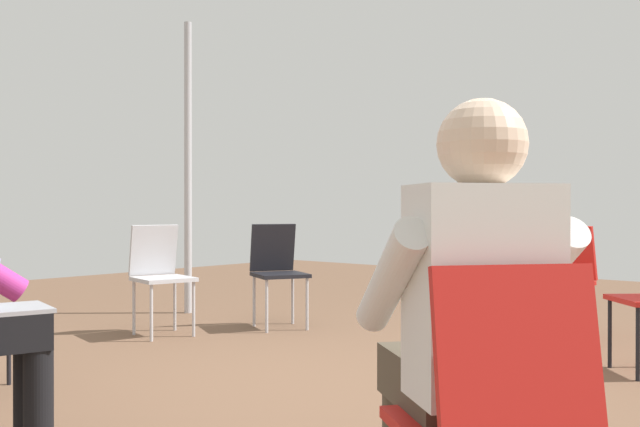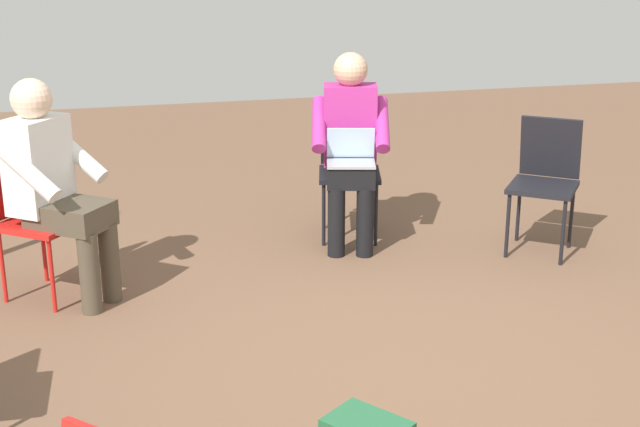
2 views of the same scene
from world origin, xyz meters
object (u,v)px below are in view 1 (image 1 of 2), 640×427
at_px(chair_west, 562,274).
at_px(person_in_white, 467,318).
at_px(chair_southwest, 277,267).
at_px(chair_south, 160,271).
at_px(backpack_near_laptop_user, 492,346).
at_px(chair_northeast, 495,414).

relative_size(chair_west, person_in_white, 0.69).
relative_size(chair_southwest, person_in_white, 0.69).
height_order(chair_south, backpack_near_laptop_user, chair_south).
relative_size(chair_northeast, chair_southwest, 1.00).
height_order(chair_northeast, chair_south, same).
height_order(chair_northeast, person_in_white, person_in_white).
bearing_deg(chair_west, chair_south, 45.99).
height_order(chair_northeast, chair_west, same).
distance_m(chair_northeast, person_in_white, 0.26).
bearing_deg(chair_west, person_in_white, 119.00).
bearing_deg(chair_southwest, chair_west, 141.12).
bearing_deg(chair_northeast, chair_west, 57.70).
bearing_deg(chair_south, chair_southwest, 165.74).
xyz_separation_m(chair_southwest, chair_south, (0.85, -0.44, 0.00)).
bearing_deg(chair_south, chair_northeast, 77.15).
height_order(chair_northeast, backpack_near_laptop_user, chair_northeast).
bearing_deg(person_in_white, chair_northeast, -90.00).
height_order(chair_southwest, chair_south, same).
bearing_deg(chair_southwest, chair_northeast, 78.04).
xyz_separation_m(chair_south, person_in_white, (1.75, 3.65, 0.20)).
distance_m(chair_west, chair_south, 3.04).
distance_m(chair_northeast, chair_south, 4.21).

